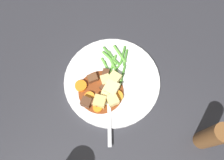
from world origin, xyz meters
The scene contains 32 objects.
ground_plane centered at (0.00, 0.00, 0.00)m, with size 3.00×3.00×0.00m, color #2D2D33.
dinner_plate centered at (0.00, 0.00, 0.01)m, with size 0.28×0.28×0.01m, color white.
stew_sauce centered at (0.05, -0.01, 0.01)m, with size 0.13×0.13×0.00m, color brown.
carrot_slice_0 centered at (0.06, -0.07, 0.02)m, with size 0.03×0.03×0.01m, color orange.
carrot_slice_1 centered at (0.08, -0.03, 0.02)m, with size 0.03×0.03×0.01m, color orange.
carrot_slice_2 centered at (0.04, 0.04, 0.02)m, with size 0.04×0.04×0.01m, color orange.
carrot_slice_3 centered at (0.09, 0.01, 0.02)m, with size 0.03×0.03×0.01m, color orange.
potato_chunk_0 centered at (0.01, -0.01, 0.02)m, with size 0.03×0.03×0.02m, color #E5CC7A.
potato_chunk_1 centered at (0.00, 0.01, 0.03)m, with size 0.03×0.04×0.03m, color #E5CC7A.
potato_chunk_2 centered at (0.06, 0.03, 0.03)m, with size 0.03×0.03×0.03m, color #E5CC7A.
potato_chunk_3 centered at (0.08, 0.01, 0.03)m, with size 0.03×0.03×0.03m, color #DBBC6B.
potato_chunk_4 centered at (0.05, 0.01, 0.02)m, with size 0.03×0.02×0.02m, color #E5CC7A.
potato_chunk_5 centered at (0.03, 0.01, 0.03)m, with size 0.04×0.04×0.03m, color #EAD68C.
meat_chunk_0 centered at (0.03, 0.00, 0.02)m, with size 0.03×0.03×0.02m, color #56331E.
meat_chunk_1 centered at (0.10, -0.03, 0.03)m, with size 0.03×0.02×0.03m, color #56331E.
meat_chunk_2 centered at (-0.01, -0.02, 0.02)m, with size 0.02×0.02×0.02m, color #56331E.
meat_chunk_3 centered at (0.09, -0.01, 0.02)m, with size 0.03×0.02×0.02m, color brown.
meat_chunk_4 centered at (0.03, -0.05, 0.02)m, with size 0.02×0.03×0.02m, color brown.
green_bean_0 centered at (-0.03, -0.04, 0.02)m, with size 0.01×0.01×0.05m, color #66AD42.
green_bean_1 centered at (-0.06, -0.04, 0.02)m, with size 0.01×0.01×0.06m, color #599E38.
green_bean_2 centered at (-0.02, -0.03, 0.02)m, with size 0.01×0.01×0.06m, color #4C8E33.
green_bean_3 centered at (-0.04, -0.02, 0.02)m, with size 0.01×0.01×0.08m, color #66AD42.
green_bean_4 centered at (-0.03, -0.01, 0.02)m, with size 0.01×0.01×0.08m, color #599E38.
green_bean_5 centered at (-0.09, -0.02, 0.02)m, with size 0.01×0.01×0.07m, color #66AD42.
green_bean_6 centered at (-0.06, -0.03, 0.02)m, with size 0.01×0.01×0.05m, color #66AD42.
green_bean_7 centered at (-0.02, -0.01, 0.02)m, with size 0.01×0.01×0.08m, color #599E38.
green_bean_8 centered at (-0.08, 0.00, 0.02)m, with size 0.01×0.01×0.06m, color #4C8E33.
green_bean_9 centered at (-0.09, -0.01, 0.02)m, with size 0.01×0.01×0.06m, color #4C8E33.
green_bean_10 centered at (-0.02, 0.02, 0.02)m, with size 0.01×0.01×0.08m, color #4C8E33.
green_bean_11 centered at (-0.07, -0.04, 0.02)m, with size 0.01×0.01×0.08m, color #4C8E33.
fork centered at (0.09, 0.04, 0.01)m, with size 0.16×0.10×0.00m.
pepper_mill centered at (0.03, 0.30, 0.07)m, with size 0.05×0.05×0.14m, color brown.
Camera 1 is at (0.22, 0.12, 0.63)m, focal length 36.26 mm.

